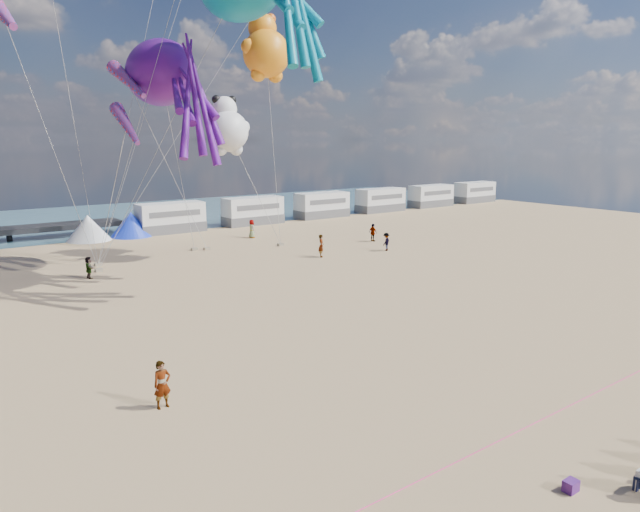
{
  "coord_description": "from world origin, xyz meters",
  "views": [
    {
      "loc": [
        -15.78,
        -14.71,
        9.21
      ],
      "look_at": [
        -0.45,
        6.0,
        3.94
      ],
      "focal_mm": 32.0,
      "sensor_mm": 36.0,
      "label": 1
    }
  ],
  "objects": [
    {
      "name": "beachgoer_3",
      "position": [
        18.94,
        23.99,
        0.81
      ],
      "size": [
        0.66,
        1.08,
        1.63
      ],
      "primitive_type": "imported",
      "rotation": [
        0.0,
        0.0,
        1.62
      ],
      "color": "#7F6659",
      "rests_on": "ground"
    },
    {
      "name": "sandbag_d",
      "position": [
        4.82,
        29.34,
        0.11
      ],
      "size": [
        0.5,
        0.35,
        0.22
      ],
      "primitive_type": "cube",
      "color": "gray",
      "rests_on": "ground"
    },
    {
      "name": "motorhome_2",
      "position": [
        25.0,
        40.0,
        1.5
      ],
      "size": [
        6.6,
        2.5,
        3.0
      ],
      "primitive_type": "cube",
      "color": "silver",
      "rests_on": "ground"
    },
    {
      "name": "windsock_right",
      "position": [
        -3.7,
        22.09,
        10.11
      ],
      "size": [
        1.11,
        4.77,
        4.74
      ],
      "primitive_type": null,
      "rotation": [
        0.0,
        0.0,
        -0.04
      ],
      "color": "red"
    },
    {
      "name": "sandbag_a",
      "position": [
        -4.96,
        26.32,
        0.11
      ],
      "size": [
        0.5,
        0.35,
        0.22
      ],
      "primitive_type": "cube",
      "color": "gray",
      "rests_on": "ground"
    },
    {
      "name": "sandbag_b",
      "position": [
        3.85,
        29.71,
        0.11
      ],
      "size": [
        0.5,
        0.35,
        0.22
      ],
      "primitive_type": "cube",
      "color": "gray",
      "rests_on": "ground"
    },
    {
      "name": "tent_blue",
      "position": [
        2.0,
        40.0,
        1.2
      ],
      "size": [
        4.0,
        4.0,
        2.4
      ],
      "primitive_type": "cone",
      "color": "#1933CC",
      "rests_on": "ground"
    },
    {
      "name": "rope_line",
      "position": [
        0.0,
        -5.0,
        0.02
      ],
      "size": [
        34.0,
        0.03,
        0.03
      ],
      "primitive_type": "cylinder",
      "rotation": [
        0.0,
        1.57,
        0.0
      ],
      "color": "#F2338C",
      "rests_on": "ground"
    },
    {
      "name": "motorhome_4",
      "position": [
        44.0,
        40.0,
        1.5
      ],
      "size": [
        6.6,
        2.5,
        3.0
      ],
      "primitive_type": "cube",
      "color": "silver",
      "rests_on": "ground"
    },
    {
      "name": "sandbag_e",
      "position": [
        -4.44,
        28.36,
        0.11
      ],
      "size": [
        0.5,
        0.35,
        0.22
      ],
      "primitive_type": "cube",
      "color": "gray",
      "rests_on": "ground"
    },
    {
      "name": "water",
      "position": [
        0.0,
        55.0,
        0.02
      ],
      "size": [
        120.0,
        120.0,
        0.0
      ],
      "primitive_type": "plane",
      "color": "#3D6575",
      "rests_on": "ground"
    },
    {
      "name": "beachgoer_4",
      "position": [
        -6.04,
        24.67,
        0.75
      ],
      "size": [
        0.42,
        0.9,
        1.49
      ],
      "primitive_type": "imported",
      "rotation": [
        0.0,
        0.0,
        1.64
      ],
      "color": "#7F6659",
      "rests_on": "ground"
    },
    {
      "name": "windsock_left",
      "position": [
        -10.14,
        21.66,
        15.87
      ],
      "size": [
        1.19,
        6.83,
        6.81
      ],
      "primitive_type": null,
      "rotation": [
        0.0,
        0.0,
        -0.01
      ],
      "color": "red"
    },
    {
      "name": "beachgoer_0",
      "position": [
        10.91,
        32.28,
        0.87
      ],
      "size": [
        0.48,
        0.68,
        1.74
      ],
      "primitive_type": "imported",
      "rotation": [
        0.0,
        0.0,
        1.46
      ],
      "color": "#7F6659",
      "rests_on": "ground"
    },
    {
      "name": "kite_panda",
      "position": [
        4.92,
        25.0,
        9.83
      ],
      "size": [
        4.87,
        4.75,
        5.32
      ],
      "primitive_type": null,
      "rotation": [
        0.0,
        0.0,
        -0.41
      ],
      "color": "white"
    },
    {
      "name": "kite_teddy_orange",
      "position": [
        8.81,
        25.61,
        15.83
      ],
      "size": [
        5.5,
        5.32,
        6.32
      ],
      "primitive_type": null,
      "rotation": [
        0.0,
        0.0,
        -0.29
      ],
      "color": "orange"
    },
    {
      "name": "motorhome_1",
      "position": [
        15.5,
        40.0,
        1.5
      ],
      "size": [
        6.6,
        2.5,
        3.0
      ],
      "primitive_type": "cube",
      "color": "silver",
      "rests_on": "ground"
    },
    {
      "name": "beachgoer_5",
      "position": [
        10.84,
        21.08,
        0.91
      ],
      "size": [
        1.34,
        1.72,
        1.82
      ],
      "primitive_type": "imported",
      "rotation": [
        0.0,
        0.0,
        1.02
      ],
      "color": "#7F6659",
      "rests_on": "ground"
    },
    {
      "name": "kite_octopus_purple",
      "position": [
        0.22,
        25.93,
        13.84
      ],
      "size": [
        4.79,
        9.94,
        11.07
      ],
      "primitive_type": null,
      "rotation": [
        0.0,
        0.0,
        0.07
      ],
      "color": "#541084"
    },
    {
      "name": "standing_person",
      "position": [
        -9.19,
        3.43,
        0.86
      ],
      "size": [
        0.64,
        0.44,
        1.72
      ],
      "primitive_type": "imported",
      "rotation": [
        0.0,
        0.0,
        0.04
      ],
      "color": "tan",
      "rests_on": "ground"
    },
    {
      "name": "sandbag_c",
      "position": [
        10.9,
        27.22,
        0.11
      ],
      "size": [
        0.5,
        0.35,
        0.22
      ],
      "primitive_type": "cube",
      "color": "gray",
      "rests_on": "ground"
    },
    {
      "name": "motorhome_0",
      "position": [
        6.0,
        40.0,
        1.5
      ],
      "size": [
        6.6,
        2.5,
        3.0
      ],
      "primitive_type": "cube",
      "color": "silver",
      "rests_on": "ground"
    },
    {
      "name": "motorhome_3",
      "position": [
        34.5,
        40.0,
        1.5
      ],
      "size": [
        6.6,
        2.5,
        3.0
      ],
      "primitive_type": "cube",
      "color": "silver",
      "rests_on": "ground"
    },
    {
      "name": "windsock_mid",
      "position": [
        -2.13,
        25.95,
        13.17
      ],
      "size": [
        1.35,
        5.44,
        5.38
      ],
      "primitive_type": null,
      "rotation": [
        0.0,
        0.0,
        0.07
      ],
      "color": "red"
    },
    {
      "name": "tent_white",
      "position": [
        -2.0,
        40.0,
        1.2
      ],
      "size": [
        4.0,
        4.0,
        2.4
      ],
      "primitive_type": "cone",
      "color": "white",
      "rests_on": "ground"
    },
    {
      "name": "beachgoer_2",
      "position": [
        16.84,
        19.96,
        0.76
      ],
      "size": [
        0.91,
        0.83,
        1.52
      ],
      "primitive_type": "imported",
      "rotation": [
        0.0,
        0.0,
        3.57
      ],
      "color": "#7F6659",
      "rests_on": "ground"
    },
    {
      "name": "cooler_purple",
      "position": [
        -2.29,
        -7.73,
        0.16
      ],
      "size": [
        0.4,
        0.3,
        0.32
      ],
      "primitive_type": "cube",
      "color": "#4F1E72",
      "rests_on": "ground"
    },
    {
      "name": "ground",
      "position": [
        0.0,
        0.0,
        0.0
      ],
      "size": [
        120.0,
        120.0,
        0.0
      ],
      "primitive_type": "plane",
      "color": "tan",
      "rests_on": "ground"
    },
    {
      "name": "motorhome_5",
      "position": [
        53.5,
        40.0,
        1.5
      ],
      "size": [
        6.6,
        2.5,
        3.0
      ],
      "primitive_type": "cube",
      "color": "silver",
      "rests_on": "ground"
    }
  ]
}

